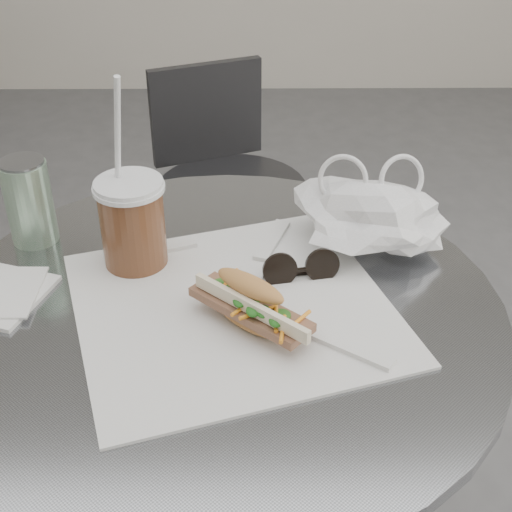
{
  "coord_description": "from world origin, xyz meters",
  "views": [
    {
      "loc": [
        0.04,
        -0.55,
        1.32
      ],
      "look_at": [
        0.05,
        0.24,
        0.79
      ],
      "focal_mm": 50.0,
      "sensor_mm": 36.0,
      "label": 1
    }
  ],
  "objects_px": {
    "iced_coffee": "(132,222)",
    "sunglasses": "(301,269)",
    "chair_far": "(227,225)",
    "banh_mi": "(250,304)",
    "drink_can": "(29,201)",
    "cafe_table": "(224,447)"
  },
  "relations": [
    {
      "from": "iced_coffee",
      "to": "sunglasses",
      "type": "height_order",
      "value": "iced_coffee"
    },
    {
      "from": "chair_far",
      "to": "banh_mi",
      "type": "xyz_separation_m",
      "value": [
        0.06,
        -0.94,
        0.45
      ]
    },
    {
      "from": "iced_coffee",
      "to": "drink_can",
      "type": "xyz_separation_m",
      "value": [
        -0.16,
        0.07,
        -0.0
      ]
    },
    {
      "from": "iced_coffee",
      "to": "sunglasses",
      "type": "relative_size",
      "value": 2.6
    },
    {
      "from": "chair_far",
      "to": "banh_mi",
      "type": "distance_m",
      "value": 1.04
    },
    {
      "from": "cafe_table",
      "to": "sunglasses",
      "type": "relative_size",
      "value": 6.93
    },
    {
      "from": "banh_mi",
      "to": "drink_can",
      "type": "distance_m",
      "value": 0.39
    },
    {
      "from": "cafe_table",
      "to": "drink_can",
      "type": "relative_size",
      "value": 5.78
    },
    {
      "from": "chair_far",
      "to": "banh_mi",
      "type": "relative_size",
      "value": 3.52
    },
    {
      "from": "banh_mi",
      "to": "cafe_table",
      "type": "bearing_deg",
      "value": 174.47
    },
    {
      "from": "chair_far",
      "to": "drink_can",
      "type": "xyz_separation_m",
      "value": [
        -0.26,
        -0.72,
        0.48
      ]
    },
    {
      "from": "banh_mi",
      "to": "sunglasses",
      "type": "xyz_separation_m",
      "value": [
        0.07,
        0.1,
        -0.02
      ]
    },
    {
      "from": "cafe_table",
      "to": "iced_coffee",
      "type": "height_order",
      "value": "iced_coffee"
    },
    {
      "from": "iced_coffee",
      "to": "cafe_table",
      "type": "bearing_deg",
      "value": -39.93
    },
    {
      "from": "cafe_table",
      "to": "sunglasses",
      "type": "distance_m",
      "value": 0.32
    },
    {
      "from": "cafe_table",
      "to": "iced_coffee",
      "type": "relative_size",
      "value": 2.66
    },
    {
      "from": "banh_mi",
      "to": "iced_coffee",
      "type": "height_order",
      "value": "iced_coffee"
    },
    {
      "from": "chair_far",
      "to": "sunglasses",
      "type": "distance_m",
      "value": 0.95
    },
    {
      "from": "drink_can",
      "to": "sunglasses",
      "type": "bearing_deg",
      "value": -15.69
    },
    {
      "from": "cafe_table",
      "to": "banh_mi",
      "type": "bearing_deg",
      "value": -46.67
    },
    {
      "from": "chair_far",
      "to": "iced_coffee",
      "type": "relative_size",
      "value": 2.54
    },
    {
      "from": "banh_mi",
      "to": "iced_coffee",
      "type": "bearing_deg",
      "value": 179.34
    }
  ]
}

